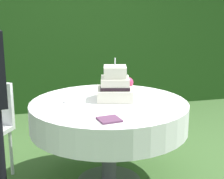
{
  "coord_description": "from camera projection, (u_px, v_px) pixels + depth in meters",
  "views": [
    {
      "loc": [
        -0.68,
        -2.74,
        1.57
      ],
      "look_at": [
        0.04,
        0.04,
        0.86
      ],
      "focal_mm": 54.76,
      "sensor_mm": 36.0,
      "label": 1
    }
  ],
  "objects": [
    {
      "name": "napkin_stack",
      "position": [
        109.0,
        119.0,
        2.47
      ],
      "size": [
        0.18,
        0.18,
        0.01
      ],
      "primitive_type": "cube",
      "rotation": [
        0.0,
        0.0,
        0.14
      ],
      "color": "#603856",
      "rests_on": "cake_table"
    },
    {
      "name": "cake_table",
      "position": [
        109.0,
        116.0,
        2.97
      ],
      "size": [
        1.36,
        1.36,
        0.76
      ],
      "color": "#4C4C51",
      "rests_on": "ground_plane"
    },
    {
      "name": "serving_plate_far",
      "position": [
        148.0,
        105.0,
        2.84
      ],
      "size": [
        0.11,
        0.11,
        0.01
      ],
      "primitive_type": "cylinder",
      "color": "white",
      "rests_on": "cake_table"
    },
    {
      "name": "foliage_hedge",
      "position": [
        68.0,
        33.0,
        5.28
      ],
      "size": [
        5.51,
        0.62,
        2.31
      ],
      "primitive_type": "cube",
      "color": "#234C19",
      "rests_on": "ground_plane"
    },
    {
      "name": "serving_plate_near",
      "position": [
        69.0,
        101.0,
        2.94
      ],
      "size": [
        0.11,
        0.11,
        0.01
      ],
      "primitive_type": "cylinder",
      "color": "white",
      "rests_on": "cake_table"
    },
    {
      "name": "wedding_cake",
      "position": [
        116.0,
        86.0,
        3.0
      ],
      "size": [
        0.38,
        0.37,
        0.37
      ],
      "color": "silver",
      "rests_on": "cake_table"
    }
  ]
}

